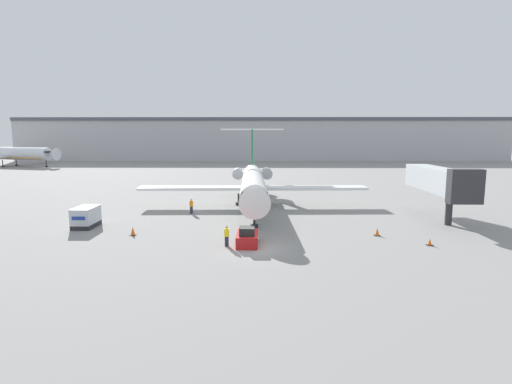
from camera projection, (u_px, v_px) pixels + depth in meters
name	position (u px, v px, depth m)	size (l,w,h in m)	color
ground_plane	(254.00, 249.00, 33.51)	(600.00, 600.00, 0.00)	gray
terminal_building	(260.00, 139.00, 151.17)	(180.00, 16.80, 15.82)	#B2B2B7
airplane_main	(253.00, 183.00, 52.98)	(30.40, 31.35, 10.50)	white
pushback_tug	(247.00, 238.00, 34.64)	(1.83, 3.73, 1.73)	#B21919
luggage_cart	(86.00, 217.00, 41.18)	(1.90, 3.38, 2.11)	#232326
worker_near_tug	(227.00, 236.00, 34.06)	(0.40, 0.25, 1.79)	#232838
worker_by_wing	(191.00, 206.00, 48.28)	(0.40, 0.26, 1.85)	#232838
traffic_cone_left	(133.00, 231.00, 37.91)	(0.61, 0.61, 0.81)	black
traffic_cone_right	(377.00, 232.00, 37.78)	(0.56, 0.56, 0.75)	black
traffic_cone_mid	(430.00, 242.00, 34.46)	(0.53, 0.53, 0.61)	black
airplane_parked_far_left	(11.00, 153.00, 121.23)	(32.82, 30.37, 10.90)	silver
jet_bridge	(440.00, 180.00, 44.34)	(3.20, 13.22, 6.19)	#2D2D33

